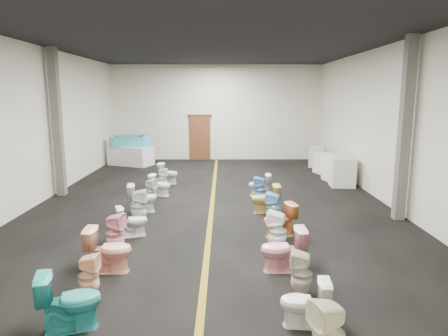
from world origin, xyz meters
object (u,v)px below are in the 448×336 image
at_px(appliance_crate_b, 335,167).
at_px(toilet_left_8, 160,185).
at_px(toilet_right_6, 274,208).
at_px(bathtub, 130,141).
at_px(toilet_right_1, 305,303).
at_px(toilet_left_2, 109,250).
at_px(toilet_right_7, 266,199).
at_px(appliance_crate_a, 342,172).
at_px(toilet_left_9, 162,179).
at_px(toilet_left_1, 89,276).
at_px(toilet_left_6, 142,198).
at_px(toilet_left_10, 168,173).
at_px(toilet_right_4, 277,231).
at_px(toilet_right_5, 279,220).
at_px(toilet_right_0, 328,335).
at_px(toilet_right_9, 260,185).
at_px(toilet_left_7, 151,191).
at_px(toilet_right_2, 302,274).
at_px(toilet_left_0, 70,301).
at_px(toilet_left_4, 132,221).
at_px(display_table, 131,156).
at_px(toilet_right_8, 260,190).
at_px(toilet_left_3, 115,233).
at_px(toilet_right_3, 283,250).
at_px(appliance_crate_c, 325,163).
at_px(appliance_crate_d, 317,157).
at_px(toilet_left_5, 139,206).

xyz_separation_m(appliance_crate_b, toilet_left_8, (-6.04, -2.20, -0.15)).
relative_size(toilet_left_8, toilet_right_6, 0.87).
height_order(bathtub, toilet_right_1, bathtub).
relative_size(toilet_left_2, toilet_right_7, 1.06).
height_order(appliance_crate_a, toilet_left_9, appliance_crate_a).
xyz_separation_m(toilet_left_1, toilet_left_6, (-0.09, 4.58, 0.04)).
height_order(toilet_left_9, toilet_left_10, toilet_left_10).
height_order(toilet_right_4, toilet_right_5, toilet_right_4).
relative_size(toilet_left_6, toilet_left_10, 1.05).
bearing_deg(toilet_left_2, toilet_left_8, -2.52).
height_order(toilet_right_0, toilet_right_9, toilet_right_0).
relative_size(toilet_left_7, toilet_right_1, 1.06).
bearing_deg(toilet_left_9, appliance_crate_a, -83.36).
xyz_separation_m(toilet_left_1, toilet_right_2, (3.30, 0.03, 0.02)).
relative_size(toilet_left_0, toilet_left_2, 1.00).
relative_size(appliance_crate_b, toilet_left_8, 1.45).
xyz_separation_m(toilet_left_1, toilet_left_4, (0.06, 2.71, -0.00)).
distance_m(display_table, toilet_left_0, 12.92).
relative_size(toilet_left_6, toilet_right_5, 1.03).
xyz_separation_m(toilet_left_8, toilet_left_9, (-0.05, 0.83, 0.02)).
xyz_separation_m(toilet_right_5, toilet_right_8, (-0.16, 2.76, 0.02)).
height_order(toilet_left_9, toilet_right_8, toilet_right_8).
bearing_deg(appliance_crate_a, toilet_left_10, 176.05).
xyz_separation_m(toilet_left_3, toilet_left_10, (0.20, 6.28, -0.04)).
bearing_deg(toilet_left_8, toilet_right_4, -132.86).
distance_m(display_table, toilet_left_9, 5.17).
xyz_separation_m(toilet_left_4, toilet_right_7, (3.14, 1.79, 0.04)).
bearing_deg(toilet_left_10, toilet_right_3, -142.28).
bearing_deg(toilet_right_6, display_table, -123.37).
xyz_separation_m(appliance_crate_c, toilet_left_3, (-6.22, -8.18, -0.00)).
bearing_deg(toilet_right_0, toilet_right_2, 158.50).
bearing_deg(toilet_right_5, toilet_right_9, 162.94).
height_order(toilet_right_0, toilet_right_5, toilet_right_0).
relative_size(appliance_crate_d, toilet_left_6, 1.17).
height_order(appliance_crate_a, toilet_left_4, appliance_crate_a).
distance_m(toilet_right_0, toilet_right_4, 3.49).
xyz_separation_m(toilet_left_6, toilet_right_7, (3.29, -0.08, -0.00)).
relative_size(display_table, appliance_crate_c, 2.36).
distance_m(toilet_left_7, toilet_right_5, 4.32).
xyz_separation_m(appliance_crate_b, toilet_right_0, (-2.89, -10.18, -0.07)).
xyz_separation_m(display_table, appliance_crate_b, (8.21, -3.35, 0.07)).
relative_size(display_table, toilet_right_6, 2.43).
relative_size(display_table, toilet_left_0, 2.32).
xyz_separation_m(toilet_left_5, toilet_right_9, (3.19, 2.69, -0.07)).
bearing_deg(appliance_crate_a, toilet_left_5, -146.85).
height_order(appliance_crate_b, toilet_right_6, appliance_crate_b).
bearing_deg(toilet_right_4, display_table, -133.22).
distance_m(bathtub, toilet_right_9, 7.69).
distance_m(toilet_right_0, toilet_right_1, 0.85).
distance_m(appliance_crate_c, toilet_right_7, 6.20).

